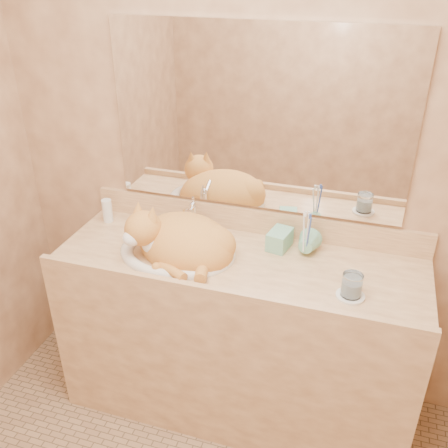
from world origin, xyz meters
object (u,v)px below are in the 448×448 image
(sink_basin, at_px, (177,237))
(soap_dispenser, at_px, (274,235))
(toothbrush_cup, at_px, (305,249))
(vanity_counter, at_px, (237,336))
(water_glass, at_px, (352,285))
(cat, at_px, (179,239))

(sink_basin, relative_size, soap_dispenser, 2.67)
(toothbrush_cup, bearing_deg, soap_dispenser, -175.74)
(vanity_counter, xyz_separation_m, water_glass, (0.48, -0.12, 0.48))
(soap_dispenser, xyz_separation_m, toothbrush_cup, (0.13, 0.01, -0.05))
(vanity_counter, distance_m, cat, 0.57)
(cat, bearing_deg, water_glass, 10.32)
(water_glass, bearing_deg, soap_dispenser, 148.57)
(sink_basin, bearing_deg, vanity_counter, 5.00)
(soap_dispenser, xyz_separation_m, water_glass, (0.35, -0.21, -0.04))
(cat, relative_size, water_glass, 4.93)
(vanity_counter, height_order, cat, cat)
(vanity_counter, bearing_deg, cat, -173.19)
(water_glass, bearing_deg, sink_basin, 172.55)
(soap_dispenser, bearing_deg, toothbrush_cup, 15.55)
(water_glass, bearing_deg, cat, 173.20)
(sink_basin, xyz_separation_m, toothbrush_cup, (0.54, 0.13, -0.03))
(sink_basin, distance_m, cat, 0.02)
(vanity_counter, height_order, sink_basin, sink_basin)
(vanity_counter, relative_size, sink_basin, 3.15)
(cat, height_order, soap_dispenser, cat)
(vanity_counter, height_order, toothbrush_cup, toothbrush_cup)
(water_glass, bearing_deg, vanity_counter, 166.22)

